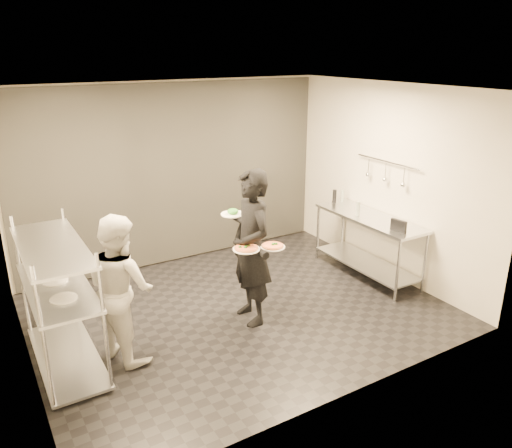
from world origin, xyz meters
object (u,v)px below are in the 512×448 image
waiter (251,248)px  pizza_plate_far (273,246)px  salad_plate (233,213)px  pos_monitor (399,226)px  pass_rack (59,298)px  chef (121,287)px  prep_counter (368,235)px  bottle_clear (342,196)px  bottle_dark (334,196)px  pizza_plate_near (246,248)px  bottle_green (358,209)px

waiter → pizza_plate_far: bearing=43.0°
salad_plate → pos_monitor: bearing=-19.1°
pass_rack → chef: chef is taller
prep_counter → bottle_clear: 0.90m
pass_rack → prep_counter: 4.33m
pass_rack → pos_monitor: size_ratio=7.01×
salad_plate → waiter: bearing=-76.6°
pass_rack → pizza_plate_far: (2.35, -0.46, 0.26)m
chef → pizza_plate_far: 1.79m
waiter → pizza_plate_far: waiter is taller
pass_rack → chef: 0.63m
chef → pos_monitor: 3.65m
pizza_plate_far → pass_rack: bearing=168.9°
bottle_clear → chef: bearing=-165.7°
pos_monitor → bottle_dark: size_ratio=1.09×
bottle_clear → waiter: bearing=-155.4°
waiter → pos_monitor: bearing=82.5°
salad_plate → bottle_clear: size_ratio=1.63×
pizza_plate_near → bottle_dark: (2.30, 1.21, -0.03)m
pizza_plate_far → pos_monitor: (1.86, -0.20, -0.03)m
salad_plate → bottle_clear: bearing=17.3°
chef → bottle_green: (3.60, 0.31, 0.21)m
waiter → pass_rack: bearing=-92.5°
pass_rack → salad_plate: pass_rack is taller
pass_rack → bottle_clear: 4.56m
salad_plate → bottle_clear: 2.51m
bottle_dark → pos_monitor: bearing=-94.4°
pass_rack → pizza_plate_near: pass_rack is taller
chef → pizza_plate_near: 1.46m
waiter → chef: bearing=-88.4°
prep_counter → bottle_clear: bearing=79.0°
bottle_clear → prep_counter: bearing=-101.0°
bottle_clear → bottle_dark: size_ratio=0.87×
pass_rack → bottle_clear: (4.49, 0.80, 0.24)m
pizza_plate_far → salad_plate: 0.66m
chef → bottle_clear: bearing=-92.8°
pizza_plate_near → pos_monitor: pizza_plate_near is taller
pizza_plate_near → prep_counter: bearing=10.2°
salad_plate → bottle_dark: 2.36m
pizza_plate_near → bottle_clear: size_ratio=1.75×
pos_monitor → bottle_clear: 1.49m
pass_rack → bottle_dark: bearing=10.5°
pizza_plate_near → bottle_green: 2.24m
bottle_dark → bottle_green: bearing=-100.3°
pizza_plate_far → prep_counter: bearing=13.2°
pizza_plate_near → bottle_clear: bearing=26.3°
chef → pos_monitor: bearing=-114.6°
waiter → prep_counter: bearing=100.8°
pizza_plate_far → bottle_green: bearing=17.5°
salad_plate → chef: bearing=-170.7°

